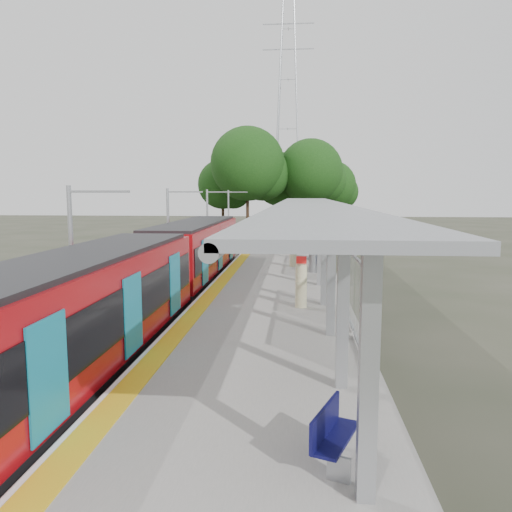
% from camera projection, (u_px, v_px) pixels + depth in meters
% --- Properties ---
extents(ground, '(200.00, 200.00, 0.00)m').
position_uv_depth(ground, '(238.00, 477.00, 9.12)').
color(ground, '#474438').
rests_on(ground, ground).
extents(trackbed, '(3.00, 70.00, 0.24)m').
position_uv_depth(trackbed, '(204.00, 279.00, 29.25)').
color(trackbed, '#59544C').
rests_on(trackbed, ground).
extents(platform, '(6.00, 50.00, 1.00)m').
position_uv_depth(platform, '(280.00, 274.00, 28.82)').
color(platform, gray).
rests_on(platform, ground).
extents(tactile_strip, '(0.60, 50.00, 0.02)m').
position_uv_depth(tactile_strip, '(237.00, 264.00, 28.97)').
color(tactile_strip, gold).
rests_on(tactile_strip, platform).
extents(end_fence, '(6.00, 0.10, 1.20)m').
position_uv_depth(end_fence, '(290.00, 226.00, 53.33)').
color(end_fence, '#9EA0A5').
rests_on(end_fence, platform).
extents(train, '(2.74, 27.60, 3.62)m').
position_uv_depth(train, '(158.00, 272.00, 19.77)').
color(train, black).
rests_on(train, ground).
extents(canopy, '(3.27, 38.00, 3.66)m').
position_uv_depth(canopy, '(311.00, 212.00, 24.44)').
color(canopy, '#9EA0A5').
rests_on(canopy, platform).
extents(pylon, '(8.00, 4.00, 38.00)m').
position_uv_depth(pylon, '(288.00, 104.00, 78.92)').
color(pylon, '#9EA0A5').
rests_on(pylon, ground).
extents(tree_cluster, '(19.93, 14.44, 12.72)m').
position_uv_depth(tree_cluster, '(276.00, 174.00, 60.48)').
color(tree_cluster, '#382316').
rests_on(tree_cluster, ground).
extents(catenary_masts, '(2.08, 48.16, 5.40)m').
position_uv_depth(catenary_masts, '(170.00, 233.00, 28.06)').
color(catenary_masts, '#9EA0A5').
rests_on(catenary_masts, ground).
extents(bench_near, '(0.86, 1.38, 0.91)m').
position_uv_depth(bench_near, '(331.00, 433.00, 7.72)').
color(bench_near, '#0E0E47').
rests_on(bench_near, platform).
extents(bench_mid, '(0.55, 1.36, 0.91)m').
position_uv_depth(bench_mid, '(324.00, 262.00, 26.47)').
color(bench_mid, '#0E0E47').
rests_on(bench_mid, platform).
extents(bench_far, '(0.83, 1.73, 1.14)m').
position_uv_depth(bench_far, '(314.00, 249.00, 31.39)').
color(bench_far, '#0E0E47').
rests_on(bench_far, platform).
extents(info_pillar_near, '(0.42, 0.42, 1.88)m').
position_uv_depth(info_pillar_near, '(301.00, 285.00, 18.16)').
color(info_pillar_near, beige).
rests_on(info_pillar_near, platform).
extents(info_pillar_far, '(0.40, 0.40, 1.76)m').
position_uv_depth(info_pillar_far, '(293.00, 253.00, 28.15)').
color(info_pillar_far, beige).
rests_on(info_pillar_far, platform).
extents(litter_bin, '(0.47, 0.47, 0.93)m').
position_uv_depth(litter_bin, '(313.00, 263.00, 26.23)').
color(litter_bin, '#9EA0A5').
rests_on(litter_bin, platform).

